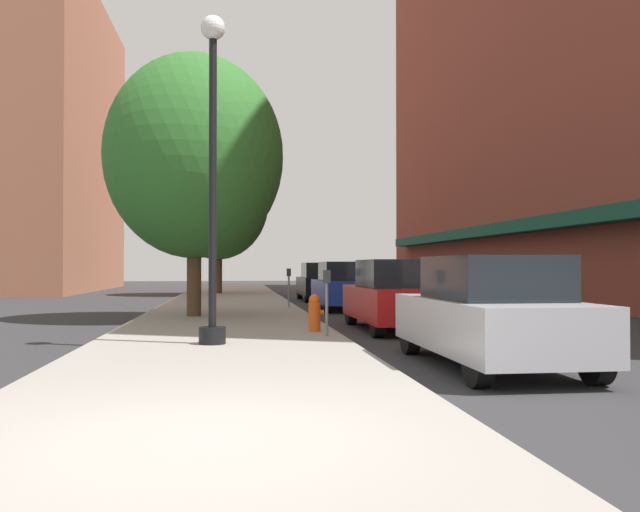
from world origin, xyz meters
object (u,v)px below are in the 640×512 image
(lamppost, at_px, (213,172))
(parking_meter_near, at_px, (289,283))
(fire_hydrant, at_px, (315,313))
(parking_meter_far, at_px, (327,294))
(car_blue, at_px, (344,286))
(tree_near, at_px, (218,202))
(car_black, at_px, (321,282))
(car_silver, at_px, (490,313))
(car_red, at_px, (396,296))
(tree_mid, at_px, (194,157))

(lamppost, relative_size, parking_meter_near, 4.50)
(fire_hydrant, height_order, parking_meter_near, parking_meter_near)
(parking_meter_far, distance_m, car_blue, 9.82)
(tree_near, height_order, car_blue, tree_near)
(car_black, bearing_deg, car_silver, -92.07)
(car_red, bearing_deg, parking_meter_near, 103.43)
(fire_hydrant, distance_m, car_silver, 5.06)
(lamppost, bearing_deg, tree_mid, 96.04)
(car_silver, height_order, car_blue, same)
(tree_mid, bearing_deg, fire_hydrant, -59.55)
(lamppost, height_order, fire_hydrant, lamppost)
(parking_meter_near, bearing_deg, car_red, -74.51)
(parking_meter_far, xyz_separation_m, tree_mid, (-2.94, 5.78, 3.63))
(parking_meter_near, xyz_separation_m, tree_near, (-2.64, 12.33, 3.87))
(parking_meter_far, height_order, car_blue, car_blue)
(fire_hydrant, xyz_separation_m, car_blue, (2.07, 8.63, 0.29))
(lamppost, relative_size, tree_near, 0.77)
(lamppost, height_order, car_silver, lamppost)
(car_red, bearing_deg, car_blue, 87.94)
(car_black, bearing_deg, parking_meter_far, -99.12)
(car_blue, bearing_deg, lamppost, -110.84)
(lamppost, bearing_deg, parking_meter_far, 25.65)
(lamppost, relative_size, car_silver, 1.37)
(car_blue, height_order, car_black, same)
(lamppost, distance_m, parking_meter_near, 10.80)
(car_silver, relative_size, car_blue, 1.00)
(tree_near, height_order, tree_mid, tree_near)
(fire_hydrant, height_order, car_silver, car_silver)
(fire_hydrant, xyz_separation_m, car_silver, (2.07, -4.60, 0.29))
(lamppost, distance_m, car_blue, 11.71)
(car_red, xyz_separation_m, car_blue, (0.00, 7.40, 0.00))
(car_red, bearing_deg, parking_meter_far, -133.32)
(tree_near, bearing_deg, car_black, -51.69)
(parking_meter_far, bearing_deg, tree_mid, 116.96)
(car_silver, height_order, car_black, same)
(car_silver, distance_m, car_red, 5.83)
(tree_near, bearing_deg, lamppost, -88.93)
(fire_hydrant, bearing_deg, tree_mid, 120.45)
(lamppost, xyz_separation_m, tree_mid, (-0.72, 6.84, 1.38))
(parking_meter_near, distance_m, tree_mid, 5.83)
(car_blue, bearing_deg, fire_hydrant, -103.05)
(car_black, bearing_deg, car_red, -92.07)
(fire_hydrant, height_order, tree_near, tree_near)
(fire_hydrant, bearing_deg, lamppost, -135.51)
(fire_hydrant, height_order, car_blue, car_blue)
(fire_hydrant, distance_m, car_blue, 8.88)
(car_blue, bearing_deg, tree_near, 111.44)
(parking_meter_near, xyz_separation_m, car_blue, (1.95, 0.36, -0.14))
(fire_hydrant, distance_m, car_black, 14.93)
(parking_meter_far, distance_m, car_red, 2.96)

